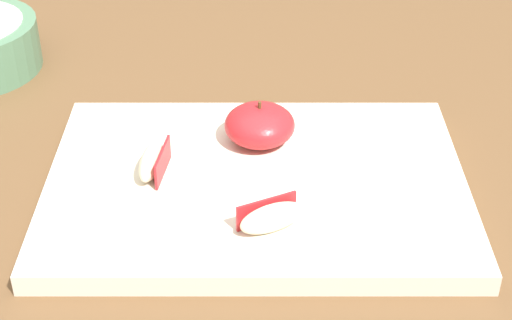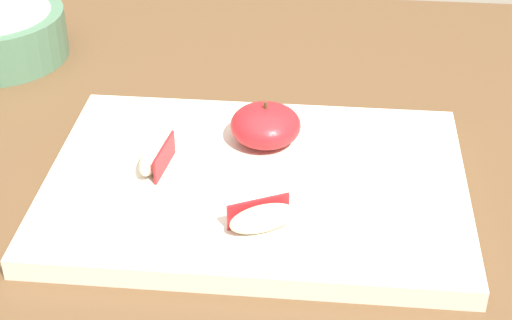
{
  "view_description": "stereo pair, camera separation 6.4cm",
  "coord_description": "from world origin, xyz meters",
  "px_view_note": "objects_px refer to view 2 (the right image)",
  "views": [
    {
      "loc": [
        0.05,
        -0.72,
        1.21
      ],
      "look_at": [
        0.05,
        -0.06,
        0.77
      ],
      "focal_mm": 57.42,
      "sensor_mm": 36.0,
      "label": 1
    },
    {
      "loc": [
        0.12,
        -0.72,
        1.21
      ],
      "look_at": [
        0.05,
        -0.06,
        0.77
      ],
      "focal_mm": 57.42,
      "sensor_mm": 36.0,
      "label": 2
    }
  ],
  "objects_px": {
    "apple_wedge_left": "(262,218)",
    "cutting_board": "(256,186)",
    "apple_half_skin_up": "(266,123)",
    "apple_wedge_back": "(155,156)"
  },
  "relations": [
    {
      "from": "apple_wedge_left",
      "to": "cutting_board",
      "type": "bearing_deg",
      "value": 99.34
    },
    {
      "from": "apple_half_skin_up",
      "to": "apple_wedge_back",
      "type": "xyz_separation_m",
      "value": [
        -0.1,
        -0.06,
        -0.01
      ]
    },
    {
      "from": "apple_half_skin_up",
      "to": "apple_wedge_left",
      "type": "bearing_deg",
      "value": -86.24
    },
    {
      "from": "apple_wedge_left",
      "to": "apple_wedge_back",
      "type": "xyz_separation_m",
      "value": [
        -0.11,
        0.09,
        0.0
      ]
    },
    {
      "from": "cutting_board",
      "to": "apple_wedge_back",
      "type": "distance_m",
      "value": 0.1
    },
    {
      "from": "cutting_board",
      "to": "apple_wedge_left",
      "type": "height_order",
      "value": "apple_wedge_left"
    },
    {
      "from": "apple_half_skin_up",
      "to": "apple_wedge_back",
      "type": "height_order",
      "value": "apple_half_skin_up"
    },
    {
      "from": "cutting_board",
      "to": "apple_wedge_left",
      "type": "distance_m",
      "value": 0.09
    },
    {
      "from": "apple_wedge_back",
      "to": "cutting_board",
      "type": "bearing_deg",
      "value": -4.26
    },
    {
      "from": "apple_half_skin_up",
      "to": "apple_wedge_back",
      "type": "bearing_deg",
      "value": -149.46
    }
  ]
}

